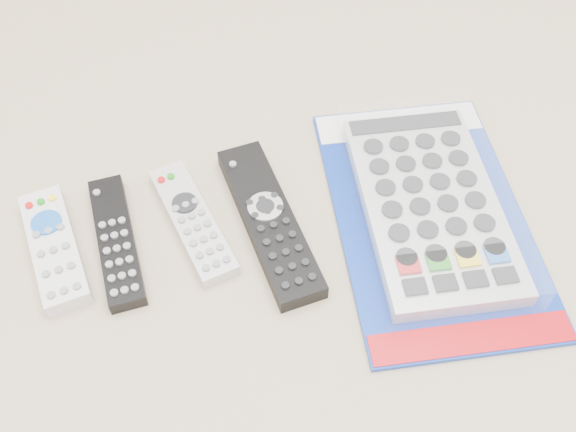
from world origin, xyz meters
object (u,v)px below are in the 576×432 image
object	(u,v)px
remote_silver_dvd	(193,221)
remote_large_black	(269,221)
remote_small_grey	(54,248)
remote_slim_black	(116,241)
jumbo_remote_packaged	(431,204)

from	to	relation	value
remote_silver_dvd	remote_large_black	bearing A→B (deg)	-27.69
remote_small_grey	remote_silver_dvd	world-z (taller)	remote_small_grey
remote_slim_black	remote_silver_dvd	distance (m)	0.09
remote_slim_black	jumbo_remote_packaged	size ratio (longest dim) A/B	0.46
remote_large_black	remote_small_grey	bearing A→B (deg)	168.16
remote_large_black	remote_slim_black	bearing A→B (deg)	168.07
remote_small_grey	remote_silver_dvd	bearing A→B (deg)	-9.24
remote_slim_black	remote_silver_dvd	world-z (taller)	same
remote_small_grey	remote_silver_dvd	distance (m)	0.16
remote_slim_black	remote_silver_dvd	bearing A→B (deg)	0.89
remote_slim_black	remote_large_black	xyz separation A→B (m)	(0.18, -0.03, 0.00)
remote_silver_dvd	jumbo_remote_packaged	bearing A→B (deg)	-23.52
remote_small_grey	remote_slim_black	size ratio (longest dim) A/B	0.93
remote_silver_dvd	jumbo_remote_packaged	xyz separation A→B (m)	(0.28, -0.07, 0.01)
remote_silver_dvd	remote_small_grey	bearing A→B (deg)	167.39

